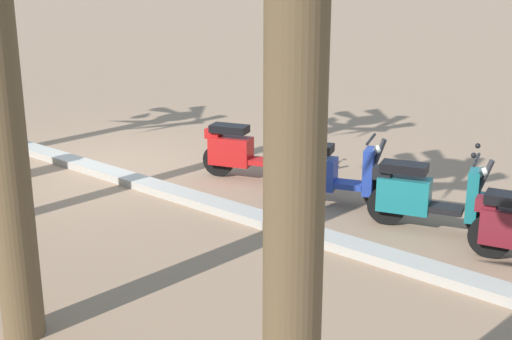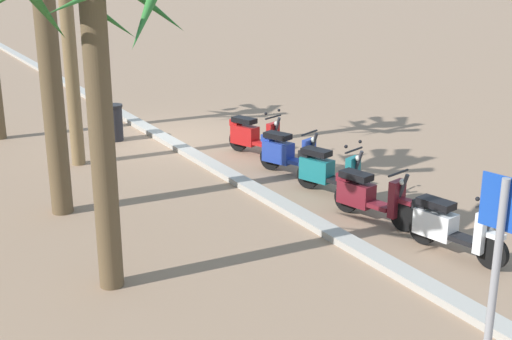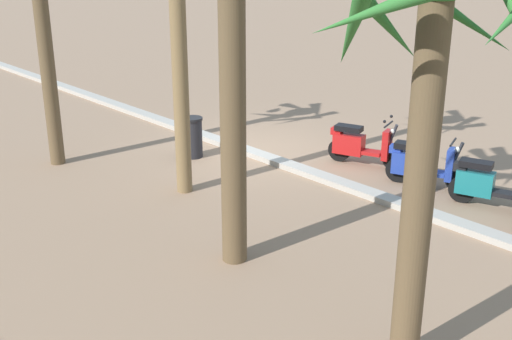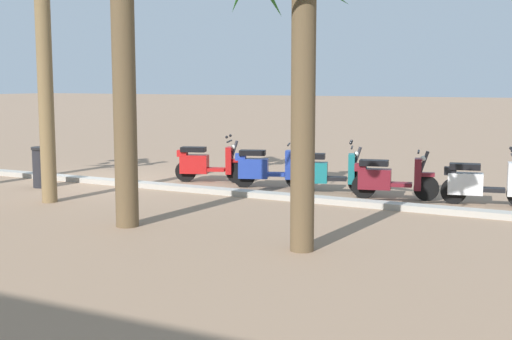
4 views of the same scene
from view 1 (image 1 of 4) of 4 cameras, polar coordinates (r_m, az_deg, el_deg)
name	(u,v)px [view 1 (image 1 of 4)]	position (r m, az deg, el deg)	size (l,w,h in m)	color
ground_plane	(100,168)	(12.31, -12.39, 0.15)	(200.00, 200.00, 0.00)	#93755B
curb_strip	(90,167)	(12.17, -13.17, 0.21)	(60.00, 0.36, 0.12)	#ADA89E
scooter_teal_mid_front	(425,196)	(9.52, 13.41, -2.01)	(1.74, 0.80, 1.17)	black
scooter_blue_gap_after_mid	(330,173)	(10.25, 5.94, -0.25)	(1.67, 0.83, 1.04)	black
scooter_red_last_in_row	(246,151)	(11.32, -0.77, 1.52)	(1.73, 0.82, 1.17)	black
litter_bin	(6,149)	(12.03, -19.42, 1.57)	(0.48, 0.48, 0.95)	#232328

